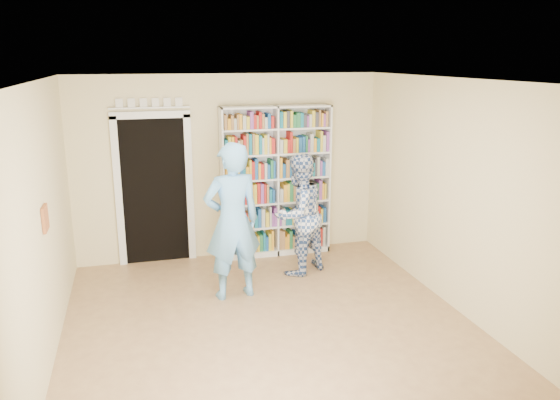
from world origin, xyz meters
name	(u,v)px	position (x,y,z in m)	size (l,w,h in m)	color
floor	(272,329)	(0.00, 0.00, 0.00)	(5.00, 5.00, 0.00)	#906745
ceiling	(271,81)	(0.00, 0.00, 2.70)	(5.00, 5.00, 0.00)	white
wall_back	(230,167)	(0.00, 2.50, 1.35)	(4.50, 4.50, 0.00)	beige
wall_left	(40,229)	(-2.25, 0.00, 1.35)	(5.00, 5.00, 0.00)	beige
wall_right	(460,198)	(2.25, 0.00, 1.35)	(5.00, 5.00, 0.00)	beige
bookshelf	(276,181)	(0.66, 2.34, 1.13)	(1.63, 0.31, 2.25)	white
doorway	(154,183)	(-1.10, 2.48, 1.18)	(1.10, 0.08, 2.43)	black
wall_art	(45,218)	(-2.23, 0.20, 1.40)	(0.03, 0.25, 0.25)	brown
man_blue	(232,222)	(-0.25, 0.97, 0.98)	(0.71, 0.47, 1.96)	#67ABE6
man_plaid	(299,215)	(0.77, 1.52, 0.84)	(0.81, 0.63, 1.68)	navy
paper_sheet	(309,201)	(0.85, 1.31, 1.07)	(0.23, 0.01, 0.32)	white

